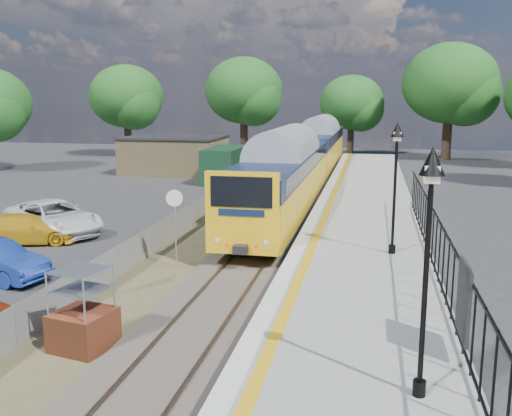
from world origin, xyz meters
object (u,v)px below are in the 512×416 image
(speed_sign, at_px, (175,215))
(car_white, at_px, (54,218))
(train, at_px, (307,156))
(brick_plinth, at_px, (82,311))
(victorian_lamp_south, at_px, (429,215))
(victorian_lamp_north, at_px, (396,157))
(car_yellow, at_px, (26,229))

(speed_sign, xyz_separation_m, car_white, (-7.59, 4.38, -1.31))
(train, distance_m, car_white, 19.06)
(train, bearing_deg, brick_plinth, -95.20)
(brick_plinth, xyz_separation_m, car_white, (-7.59, 11.37, -0.26))
(victorian_lamp_south, relative_size, victorian_lamp_north, 1.00)
(train, height_order, brick_plinth, train)
(car_white, bearing_deg, speed_sign, -90.30)
(victorian_lamp_south, bearing_deg, train, 100.46)
(victorian_lamp_north, distance_m, speed_sign, 8.13)
(car_white, bearing_deg, victorian_lamp_south, -101.62)
(victorian_lamp_north, bearing_deg, train, 105.00)
(victorian_lamp_south, bearing_deg, car_white, 138.72)
(victorian_lamp_north, distance_m, brick_plinth, 11.42)
(speed_sign, bearing_deg, train, 63.37)
(car_white, bearing_deg, car_yellow, -156.56)
(victorian_lamp_south, bearing_deg, victorian_lamp_north, 91.15)
(train, xyz_separation_m, car_yellow, (-10.30, -17.98, -1.70))
(victorian_lamp_north, relative_size, car_yellow, 1.03)
(victorian_lamp_south, bearing_deg, brick_plinth, 163.80)
(train, relative_size, car_yellow, 9.17)
(victorian_lamp_north, bearing_deg, brick_plinth, -135.46)
(brick_plinth, height_order, car_white, brick_plinth)
(victorian_lamp_south, relative_size, car_yellow, 1.03)
(brick_plinth, bearing_deg, victorian_lamp_north, 44.54)
(speed_sign, bearing_deg, car_yellow, 142.59)
(victorian_lamp_north, height_order, train, victorian_lamp_north)
(speed_sign, relative_size, car_yellow, 0.68)
(victorian_lamp_north, bearing_deg, victorian_lamp_south, -88.85)
(victorian_lamp_north, bearing_deg, car_yellow, 173.38)
(train, height_order, car_yellow, train)
(brick_plinth, bearing_deg, car_white, 123.75)
(brick_plinth, xyz_separation_m, speed_sign, (0.00, 6.99, 1.05))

